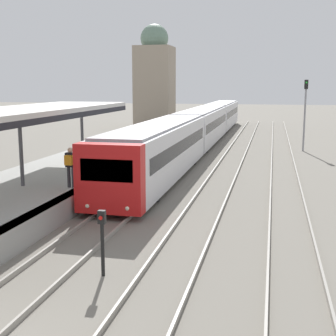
# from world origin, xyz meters

# --- Properties ---
(platform_canopy) EXTENTS (4.00, 16.11, 3.23)m
(platform_canopy) POSITION_xyz_m (-4.20, 11.59, 3.99)
(platform_canopy) COLOR beige
(platform_canopy) RESTS_ON station_platform
(person_on_platform) EXTENTS (0.40, 0.40, 1.66)m
(person_on_platform) POSITION_xyz_m (-2.12, 11.71, 1.88)
(person_on_platform) COLOR #2D2D33
(person_on_platform) RESTS_ON station_platform
(train_near) EXTENTS (2.65, 47.26, 3.04)m
(train_near) POSITION_xyz_m (0.00, 33.86, 1.69)
(train_near) COLOR red
(train_near) RESTS_ON ground_plane
(signal_post_near) EXTENTS (0.20, 0.21, 1.82)m
(signal_post_near) POSITION_xyz_m (1.62, 5.40, 1.13)
(signal_post_near) COLOR black
(signal_post_near) RESTS_ON ground_plane
(signal_mast_far) EXTENTS (0.28, 0.29, 5.47)m
(signal_mast_far) POSITION_xyz_m (8.33, 31.61, 3.41)
(signal_mast_far) COLOR gray
(signal_mast_far) RESTS_ON ground_plane
(distant_domed_building) EXTENTS (4.34, 4.34, 12.22)m
(distant_domed_building) POSITION_xyz_m (-8.24, 50.04, 5.79)
(distant_domed_building) COLOR gray
(distant_domed_building) RESTS_ON ground_plane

